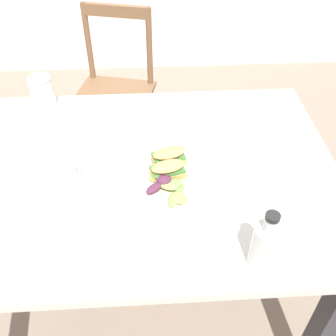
% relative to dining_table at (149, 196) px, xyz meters
% --- Properties ---
extents(ground_plane, '(9.33, 9.33, 0.00)m').
position_rel_dining_table_xyz_m(ground_plane, '(-0.09, -0.01, -0.61)').
color(ground_plane, '#7A6B5B').
extents(dining_table, '(1.21, 0.90, 0.74)m').
position_rel_dining_table_xyz_m(dining_table, '(0.00, 0.00, 0.00)').
color(dining_table, '#BCB7AD').
rests_on(dining_table, ground).
extents(chair_wooden_far, '(0.49, 0.49, 0.87)m').
position_rel_dining_table_xyz_m(chair_wooden_far, '(-0.17, 0.95, -0.17)').
color(chair_wooden_far, brown).
rests_on(chair_wooden_far, ground).
extents(plate_lunch, '(0.28, 0.28, 0.01)m').
position_rel_dining_table_xyz_m(plate_lunch, '(0.06, -0.06, 0.13)').
color(plate_lunch, beige).
rests_on(plate_lunch, dining_table).
extents(sandwich_half_front, '(0.12, 0.09, 0.06)m').
position_rel_dining_table_xyz_m(sandwich_half_front, '(0.06, -0.05, 0.16)').
color(sandwich_half_front, tan).
rests_on(sandwich_half_front, plate_lunch).
extents(sandwich_half_back, '(0.12, 0.09, 0.06)m').
position_rel_dining_table_xyz_m(sandwich_half_back, '(0.07, 0.01, 0.16)').
color(sandwich_half_back, tan).
rests_on(sandwich_half_back, plate_lunch).
extents(salad_mixed_greens, '(0.13, 0.18, 0.03)m').
position_rel_dining_table_xyz_m(salad_mixed_greens, '(0.06, -0.10, 0.15)').
color(salad_mixed_greens, '#6B9E47').
rests_on(salad_mixed_greens, plate_lunch).
extents(napkin_folded, '(0.14, 0.25, 0.00)m').
position_rel_dining_table_xyz_m(napkin_folded, '(-0.21, -0.09, 0.13)').
color(napkin_folded, white).
rests_on(napkin_folded, dining_table).
extents(fork_on_napkin, '(0.03, 0.19, 0.00)m').
position_rel_dining_table_xyz_m(fork_on_napkin, '(-0.21, -0.07, 0.13)').
color(fork_on_napkin, silver).
rests_on(fork_on_napkin, napkin_folded).
extents(bottle_cold_brew, '(0.07, 0.07, 0.18)m').
position_rel_dining_table_xyz_m(bottle_cold_brew, '(0.27, -0.37, 0.19)').
color(bottle_cold_brew, black).
rests_on(bottle_cold_brew, dining_table).
extents(mason_jar_iced_tea, '(0.09, 0.09, 0.13)m').
position_rel_dining_table_xyz_m(mason_jar_iced_tea, '(-0.38, 0.37, 0.18)').
color(mason_jar_iced_tea, '#C67528').
rests_on(mason_jar_iced_tea, dining_table).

